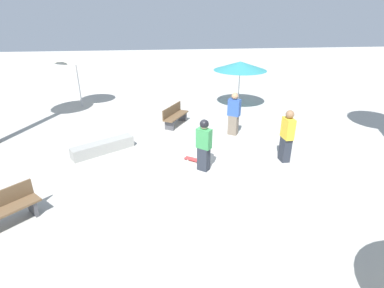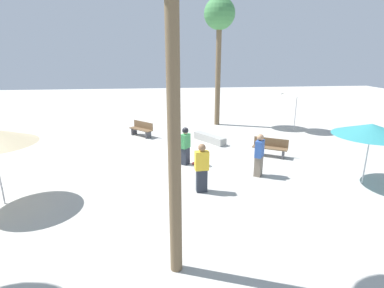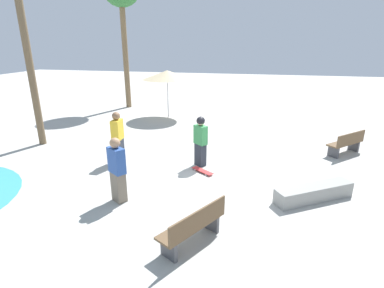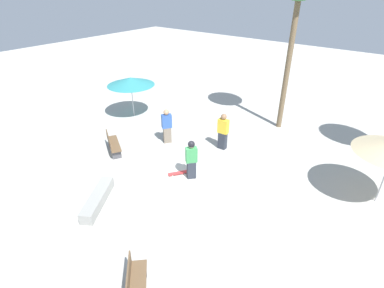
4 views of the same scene
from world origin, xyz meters
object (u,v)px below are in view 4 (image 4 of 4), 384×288
Objects in this scene: bench_far at (113,144)px; shade_umbrella_teal at (131,81)px; bench_near at (135,288)px; bystander_watching at (167,126)px; skateboard at (178,173)px; bystander_far at (223,132)px; concrete_ledge at (98,199)px; skater_main at (191,158)px.

shade_umbrella_teal reaches higher than bench_far.
bystander_watching reaches higher than bench_near.
bystander_far reaches higher than skateboard.
concrete_ledge is at bearing -105.46° from bystander_far.
bench_near is at bearing -109.07° from bystander_watching.
shade_umbrella_teal is at bearing -51.80° from concrete_ledge.
shade_umbrella_teal is at bearing -73.55° from skater_main.
skater_main is at bearing 159.08° from bench_near.
concrete_ledge is (1.06, 3.13, 0.14)m from skateboard.
bystander_far is at bearing -102.20° from concrete_ledge.
skateboard is 0.29× the size of shade_umbrella_teal.
bench_far reaches higher than concrete_ledge.
bench_near is 0.91× the size of bench_far.
skateboard is at bearing -94.82° from bystander_watching.
concrete_ledge is 7.93m from shade_umbrella_teal.
bench_near is (-3.75, 1.66, 0.23)m from concrete_ledge.
bystander_watching is (-1.31, -2.24, 0.43)m from bench_far.
skater_main is 0.64× the size of shade_umbrella_teal.
bench_far is (2.43, -2.67, 0.23)m from concrete_ledge.
bystander_watching is at bearing -80.55° from skater_main.
shade_umbrella_teal reaches higher than concrete_ledge.
bystander_far is (-3.74, -3.39, 0.44)m from bench_far.
bench_near is at bearing 156.15° from concrete_ledge.
skateboard is at bearing -32.86° from skater_main.
bystander_watching is 2.69m from bystander_far.
bench_far is at bearing -141.12° from bystander_far.
skateboard is at bearing 153.36° from shade_umbrella_teal.
skater_main is 7.05m from shade_umbrella_teal.
shade_umbrella_teal is (6.39, -2.75, 1.17)m from skater_main.
concrete_ledge is 1.22× the size of bystander_watching.
concrete_ledge is 5.08m from bystander_watching.
bench_near is at bearing 137.83° from shade_umbrella_teal.
shade_umbrella_teal is 1.50× the size of bystander_far.
skateboard is at bearing 38.30° from bench_far.
skater_main is at bearing 39.71° from bench_far.
bench_near is (-2.69, 4.79, 0.37)m from skateboard.
concrete_ledge is 1.43× the size of bench_near.
bench_far is 4.43m from shade_umbrella_teal.
concrete_ledge is 0.80× the size of shade_umbrella_teal.
bystander_far reaches higher than concrete_ledge.
skater_main is 0.95× the size of bystander_far.
bystander_far is (2.44, -7.72, 0.44)m from bench_near.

